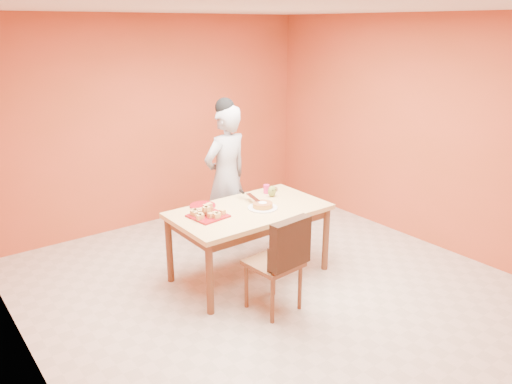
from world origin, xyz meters
TOP-DOWN VIEW (x-y plane):
  - floor at (0.00, 0.00)m, footprint 5.00×5.00m
  - ceiling at (0.00, 0.00)m, footprint 5.00×5.00m
  - wall_back at (0.00, 2.50)m, footprint 4.50×0.00m
  - wall_left at (-2.25, 0.00)m, footprint 0.00×5.00m
  - wall_right at (2.25, 0.00)m, footprint 0.00×5.00m
  - dining_table at (-0.01, 0.43)m, footprint 1.60×0.90m
  - dining_chair at (-0.23, -0.26)m, footprint 0.48×0.55m
  - pastry_pile at (-0.47, 0.49)m, footprint 0.29×0.29m
  - person at (0.24, 1.22)m, footprint 0.68×0.50m
  - pastry_platter at (-0.47, 0.49)m, footprint 0.36×0.36m
  - red_dinner_plate at (-0.36, 0.78)m, footprint 0.35×0.35m
  - white_cake_plate at (0.11, 0.35)m, footprint 0.39×0.39m
  - sponge_cake at (0.11, 0.35)m, footprint 0.21×0.21m
  - cake_server at (0.12, 0.53)m, footprint 0.13×0.30m
  - egg_ornament at (0.42, 0.58)m, footprint 0.12×0.10m
  - magenta_glass at (0.44, 0.71)m, footprint 0.08×0.08m
  - checker_tin at (0.55, 0.74)m, footprint 0.14×0.14m

SIDE VIEW (x-z plane):
  - floor at x=0.00m, z-range 0.00..0.00m
  - dining_chair at x=-0.23m, z-range 0.02..0.98m
  - dining_table at x=-0.01m, z-range 0.29..1.05m
  - white_cake_plate at x=0.11m, z-range 0.76..0.77m
  - red_dinner_plate at x=-0.36m, z-range 0.76..0.78m
  - pastry_platter at x=-0.47m, z-range 0.76..0.78m
  - checker_tin at x=0.55m, z-range 0.76..0.79m
  - sponge_cake at x=0.11m, z-range 0.77..0.82m
  - magenta_glass at x=0.44m, z-range 0.76..0.86m
  - egg_ornament at x=0.42m, z-range 0.76..0.88m
  - cake_server at x=0.12m, z-range 0.82..0.83m
  - pastry_pile at x=-0.47m, z-range 0.78..0.88m
  - person at x=0.24m, z-range 0.00..1.71m
  - wall_back at x=0.00m, z-range -0.90..3.60m
  - wall_left at x=-2.25m, z-range -1.15..3.85m
  - wall_right at x=2.25m, z-range -1.15..3.85m
  - ceiling at x=0.00m, z-range 2.70..2.70m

